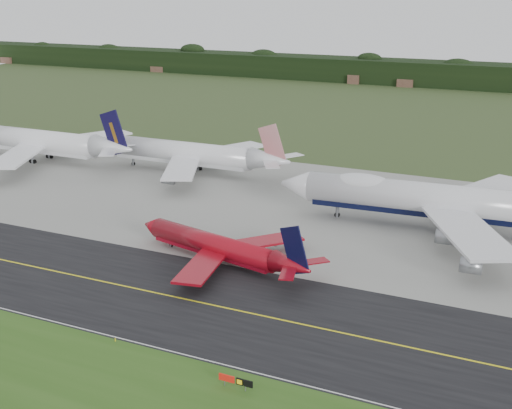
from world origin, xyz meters
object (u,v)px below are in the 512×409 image
object	(u,v)px
jet_star_tail	(191,154)
jet_ba_747	(445,201)
jet_red_737	(221,248)
jet_navy_gold	(39,142)
taxiway_sign	(235,381)

from	to	relation	value
jet_star_tail	jet_ba_747	bearing A→B (deg)	-14.49
jet_red_737	jet_navy_gold	xyz separation A→B (m)	(-85.32, 47.15, 2.55)
taxiway_sign	jet_red_737	bearing A→B (deg)	121.05
jet_ba_747	taxiway_sign	world-z (taller)	jet_ba_747
jet_ba_747	jet_star_tail	bearing A→B (deg)	165.51
jet_ba_747	jet_navy_gold	xyz separation A→B (m)	(-117.46, 11.15, -0.70)
jet_ba_747	jet_navy_gold	world-z (taller)	jet_ba_747
jet_navy_gold	taxiway_sign	xyz separation A→B (m)	(107.23, -83.56, -4.42)
taxiway_sign	jet_navy_gold	bearing A→B (deg)	142.07
jet_navy_gold	jet_ba_747	bearing A→B (deg)	-5.42
jet_navy_gold	jet_star_tail	world-z (taller)	jet_navy_gold
jet_star_tail	jet_red_737	bearing A→B (deg)	-54.37
jet_red_737	jet_star_tail	xyz separation A→B (m)	(-38.97, 54.39, 2.14)
jet_ba_747	jet_star_tail	xyz separation A→B (m)	(-71.12, 18.38, -1.11)
jet_ba_747	jet_star_tail	world-z (taller)	jet_ba_747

